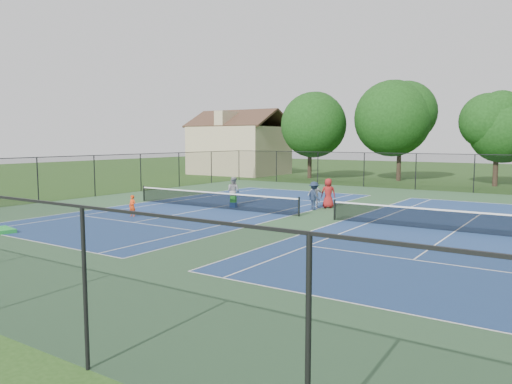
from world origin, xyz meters
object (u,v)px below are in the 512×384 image
Objects in this scene: clapboard_house at (239,148)px; bystander_c at (328,193)px; tree_back_a at (310,121)px; ball_crate at (233,205)px; tree_back_c at (498,124)px; bystander_b at (314,196)px; child_player at (132,206)px; bystander_a at (315,195)px; tree_back_b at (400,115)px; instructor at (234,191)px; ball_hopper at (233,199)px.

bystander_c is at bearing -44.00° from clapboard_house.
clapboard_house is (-10.00, 1.00, -2.95)m from tree_back_a.
tree_back_c is at bearing 65.36° from ball_crate.
bystander_b reaches higher than ball_crate.
tree_back_c is 7.20× the size of child_player.
bystander_a is 0.91m from bystander_b.
tree_back_b is 8.60× the size of child_player.
tree_back_c is 23.01m from bystander_a.
child_player is at bearing 80.87° from instructor.
instructor is at bearing -96.20° from tree_back_b.
tree_back_b is 0.93× the size of clapboard_house.
tree_back_a reaches higher than instructor.
instructor is 1.23m from ball_crate.
bystander_b is at bearing -61.69° from tree_back_a.
tree_back_b is (9.00, 2.00, 0.56)m from tree_back_a.
bystander_c is (0.66, 0.41, 0.12)m from bystander_a.
tree_back_b reaches higher than bystander_b.
child_player is 11.60m from bystander_c.
child_player is at bearing 79.61° from bystander_b.
bystander_b is at bearing 45.44° from bystander_c.
tree_back_c reaches higher than bystander_b.
ball_crate is (-4.56, -1.87, -0.68)m from bystander_b.
ball_hopper is (16.92, -24.16, -2.57)m from clapboard_house.
tree_back_a is at bearing -67.29° from instructor.
bystander_c reaches higher than bystander_a.
bystander_b is (7.03, 7.72, 0.26)m from child_player.
bystander_c is at bearing 32.67° from ball_hopper.
clapboard_house is at bearing 125.00° from ball_crate.
bystander_a is at bearing -84.59° from tree_back_b.
bystander_b is at bearing 79.08° from bystander_a.
bystander_a is at bearing -45.44° from clapboard_house.
instructor is 5.15m from bystander_a.
child_player is 2.98× the size of ball_hopper.
bystander_b reaches higher than child_player.
bystander_c is 4.61× the size of ball_crate.
bystander_c reaches higher than bystander_b.
tree_back_a reaches higher than bystander_a.
bystander_b is (11.47, -21.30, -5.19)m from tree_back_a.
bystander_b reaches higher than ball_hopper.
bystander_c is (21.79, -21.04, -2.19)m from clapboard_house.
ball_crate is at bearing 132.31° from instructor.
instructor reaches higher than bystander_b.
bystander_c is at bearing 32.67° from ball_crate.
instructor is 5.23m from bystander_b.
ball_hopper is at bearing -94.73° from tree_back_b.
bystander_a is (6.68, 8.56, 0.20)m from child_player.
tree_back_a is at bearing 93.32° from child_player.
instructor is 1.05m from ball_hopper.
instructor is (16.35, -23.37, -2.18)m from clapboard_house.
child_player is 0.74× the size of bystander_a.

